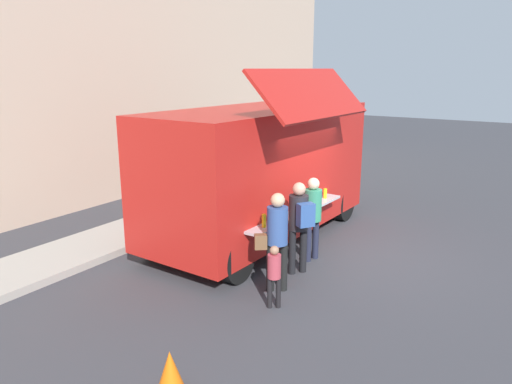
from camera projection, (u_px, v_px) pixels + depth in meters
ground_plane at (351, 255)px, 10.09m from camera, size 60.00×60.00×0.00m
curb_strip at (37, 266)px, 9.32m from camera, size 28.00×1.60×0.15m
food_truck_main at (262, 169)px, 10.79m from camera, size 6.02×3.30×3.80m
traffic_cone_orange at (170, 372)px, 5.76m from camera, size 0.36×0.36×0.55m
trash_bin at (269, 175)px, 15.64m from camera, size 0.60×0.60×0.88m
customer_front_ordering at (312, 212)px, 9.59m from camera, size 0.56×0.35×1.72m
customer_mid_with_backpack at (299, 219)px, 8.92m from camera, size 0.51×0.57×1.78m
customer_rear_waiting at (276, 234)px, 8.22m from camera, size 0.49×0.53×1.77m
child_near_queue at (274, 271)px, 7.72m from camera, size 0.22×0.22×1.07m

